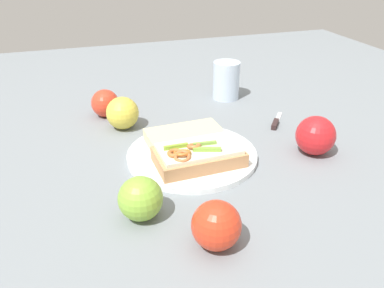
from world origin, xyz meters
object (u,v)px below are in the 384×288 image
apple_2 (105,103)px  drinking_glass (226,80)px  bread_slice_side (185,138)px  apple_3 (316,136)px  sandwich (199,155)px  apple_4 (216,225)px  apple_1 (141,199)px  knife (276,122)px  apple_0 (123,113)px  plate (192,155)px

apple_2 → drinking_glass: size_ratio=0.67×
bread_slice_side → apple_3: size_ratio=1.97×
apple_2 → sandwich: bearing=-155.1°
sandwich → apple_4: (-0.21, 0.05, 0.01)m
apple_2 → apple_3: 0.51m
apple_1 → knife: bearing=-56.7°
apple_2 → apple_4: 0.53m
bread_slice_side → knife: bearing=-171.7°
sandwich → bread_slice_side: (0.09, 0.00, -0.01)m
sandwich → knife: bearing=-153.2°
apple_0 → apple_2: size_ratio=1.11×
drinking_glass → sandwich: bearing=150.0°
apple_1 → apple_4: size_ratio=0.98×
apple_2 → knife: 0.43m
plate → drinking_glass: 0.35m
apple_0 → knife: (-0.09, -0.36, -0.03)m
apple_1 → apple_3: size_ratio=0.89×
apple_4 → drinking_glass: drinking_glass is taller
apple_0 → knife: bearing=-104.3°
apple_0 → apple_4: size_ratio=1.04×
bread_slice_side → apple_1: (-0.20, 0.14, 0.01)m
plate → apple_0: (0.18, 0.11, 0.03)m
bread_slice_side → apple_1: size_ratio=2.23×
apple_2 → apple_4: size_ratio=0.94×
bread_slice_side → drinking_glass: drinking_glass is taller
apple_0 → apple_1: bearing=176.0°
apple_0 → apple_1: size_ratio=1.06×
plate → drinking_glass: (0.29, -0.19, 0.05)m
bread_slice_side → apple_4: size_ratio=2.19×
apple_3 → knife: (0.15, 0.00, -0.04)m
bread_slice_side → apple_2: (0.22, 0.14, 0.01)m
sandwich → apple_3: bearing=174.0°
sandwich → knife: sandwich is taller
bread_slice_side → apple_1: apple_1 is taller
apple_1 → knife: 0.46m
apple_0 → drinking_glass: size_ratio=0.74×
plate → knife: bearing=-69.3°
apple_0 → apple_3: apple_3 is taller
knife → plate: bearing=148.4°
apple_2 → plate: bearing=-151.7°
plate → apple_3: size_ratio=3.26×
bread_slice_side → apple_0: (0.14, 0.11, 0.01)m
apple_4 → plate: bearing=-10.0°
plate → apple_3: apple_3 is taller
plate → apple_1: size_ratio=3.68×
apple_0 → apple_4: bearing=-171.3°
sandwich → apple_0: 0.25m
apple_1 → plate: bearing=-40.8°
apple_1 → drinking_glass: bearing=-36.2°
apple_2 → knife: bearing=-114.1°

